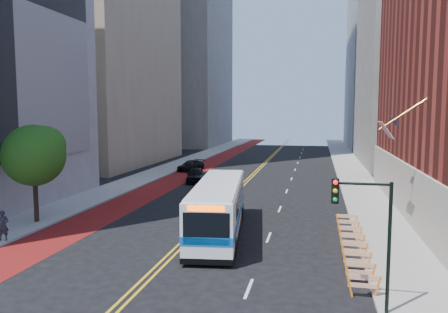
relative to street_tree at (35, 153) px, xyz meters
name	(u,v)px	position (x,y,z in m)	size (l,w,h in m)	color
ground	(161,265)	(11.24, -6.04, -4.91)	(160.00, 160.00, 0.00)	black
sidewalk_left	(154,174)	(-0.76, 23.96, -4.84)	(4.00, 140.00, 0.15)	gray
sidewalk_right	(357,180)	(23.24, 23.96, -4.84)	(4.00, 140.00, 0.15)	gray
bus_lane_paint	(184,175)	(3.14, 23.96, -4.91)	(3.60, 140.00, 0.01)	#610D0F
center_line_inner	(249,177)	(11.06, 23.96, -4.91)	(0.14, 140.00, 0.01)	gold
center_line_outer	(252,178)	(11.42, 23.96, -4.91)	(0.14, 140.00, 0.01)	gold
lane_dashes	(295,170)	(16.04, 31.96, -4.90)	(0.14, 98.20, 0.01)	silver
midrise_right_near	(431,25)	(34.24, 41.96, 15.09)	(18.00, 26.00, 40.00)	slate
midrise_right_far	(401,15)	(35.24, 71.96, 22.59)	(20.00, 28.00, 55.00)	gray
midrise_left_far	(179,2)	(-12.76, 71.96, 27.59)	(20.00, 26.00, 65.00)	slate
construction_barriers	(353,244)	(20.84, -2.62, -4.24)	(1.42, 10.91, 1.00)	orange
street_tree	(35,153)	(0.00, 0.00, 0.00)	(4.20, 4.20, 6.70)	black
traffic_signal	(365,219)	(20.66, -9.55, -1.19)	(2.21, 0.34, 5.07)	black
transit_bus	(219,207)	(12.86, 0.03, -3.16)	(4.16, 12.41, 3.35)	silver
car_a	(195,175)	(5.84, 19.36, -4.12)	(1.87, 4.66, 1.59)	black
car_b	(226,176)	(9.07, 20.63, -4.27)	(1.35, 3.88, 1.28)	black
car_c	(191,166)	(2.69, 28.32, -4.25)	(1.85, 4.56, 1.32)	black
pedestrian	(3,226)	(0.84, -4.44, -3.87)	(0.65, 0.43, 1.78)	black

